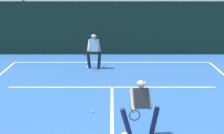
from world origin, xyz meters
TOP-DOWN VIEW (x-y plane):
  - court_line_baseline_far at (0.00, 10.64)m, footprint 10.20×0.10m
  - court_line_service at (0.00, 6.38)m, footprint 8.31×0.10m
  - court_line_centre at (0.00, 3.20)m, footprint 0.10×6.40m
  - player_near at (0.78, 2.07)m, footprint 1.12×0.84m
  - player_far at (-0.88, 9.41)m, footprint 0.87×0.86m
  - tennis_ball at (-0.62, 3.71)m, footprint 0.07×0.07m
  - back_fence_windscreen at (0.00, 12.69)m, footprint 17.35×0.12m

SIDE VIEW (x-z plane):
  - court_line_baseline_far at x=0.00m, z-range 0.00..0.01m
  - court_line_service at x=0.00m, z-range 0.00..0.01m
  - court_line_centre at x=0.00m, z-range 0.00..0.01m
  - tennis_ball at x=-0.62m, z-range 0.00..0.07m
  - player_near at x=0.78m, z-range 0.07..1.65m
  - player_far at x=-0.88m, z-range 0.09..1.76m
  - back_fence_windscreen at x=0.00m, z-range 0.00..3.03m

